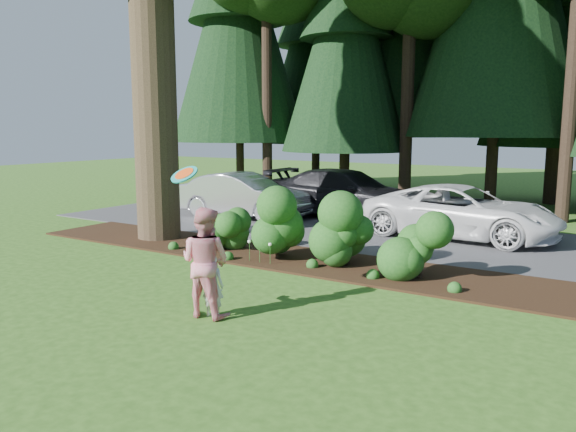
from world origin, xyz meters
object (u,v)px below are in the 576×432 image
object	(u,v)px
frisbee	(184,174)
adult	(205,262)
car_silver_wagon	(244,196)
child	(213,286)
car_white_suv	(462,212)
car_dark_suv	(347,194)

from	to	relation	value
frisbee	adult	bearing A→B (deg)	-20.17
car_silver_wagon	child	size ratio (longest dim) A/B	4.47
child	car_white_suv	bearing A→B (deg)	-117.08
car_silver_wagon	car_white_suv	world-z (taller)	car_silver_wagon
child	frisbee	xyz separation A→B (m)	(-0.78, 0.22, 1.86)
child	frisbee	bearing A→B (deg)	-32.25
child	car_dark_suv	bearing A→B (deg)	-91.93
car_silver_wagon	car_white_suv	bearing A→B (deg)	-88.95
child	adult	distance (m)	0.43
child	adult	size ratio (longest dim) A/B	0.57
child	frisbee	size ratio (longest dim) A/B	2.09
car_dark_suv	child	xyz separation A→B (m)	(2.86, -10.89, -0.34)
car_white_suv	adult	size ratio (longest dim) A/B	2.93
car_dark_suv	frisbee	size ratio (longest dim) A/B	11.36
car_white_suv	car_dark_suv	world-z (taller)	car_dark_suv
car_dark_suv	adult	xyz separation A→B (m)	(2.73, -10.91, 0.06)
car_white_suv	adult	distance (m)	9.42
car_silver_wagon	adult	distance (m)	10.57
adult	frisbee	xyz separation A→B (m)	(-0.64, 0.24, 1.46)
car_white_suv	adult	world-z (taller)	adult
car_dark_suv	adult	distance (m)	11.24
car_silver_wagon	frisbee	xyz separation A→B (m)	(5.16, -8.59, 1.58)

